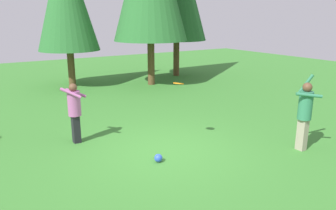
{
  "coord_description": "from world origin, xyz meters",
  "views": [
    {
      "loc": [
        -4.16,
        -6.63,
        3.34
      ],
      "look_at": [
        0.38,
        0.53,
        1.05
      ],
      "focal_mm": 35.4,
      "sensor_mm": 36.0,
      "label": 1
    }
  ],
  "objects": [
    {
      "name": "person_catcher",
      "position": [
        -1.73,
        1.85,
        0.97
      ],
      "size": [
        0.73,
        0.71,
        1.64
      ],
      "rotation": [
        0.0,
        0.0,
        -0.6
      ],
      "color": "black",
      "rests_on": "ground_plane"
    },
    {
      "name": "frisbee",
      "position": [
        0.54,
        0.28,
        1.66
      ],
      "size": [
        0.37,
        0.37,
        0.08
      ],
      "color": "orange"
    },
    {
      "name": "ground_plane",
      "position": [
        0.0,
        0.0,
        0.0
      ],
      "size": [
        40.0,
        40.0,
        0.0
      ],
      "primitive_type": "plane",
      "color": "#387A2D"
    },
    {
      "name": "ball_blue",
      "position": [
        -0.5,
        -0.42,
        0.1
      ],
      "size": [
        0.19,
        0.19,
        0.19
      ],
      "primitive_type": "sphere",
      "color": "blue",
      "rests_on": "ground_plane"
    },
    {
      "name": "person_thrower",
      "position": [
        2.99,
        -1.75,
        1.06
      ],
      "size": [
        0.69,
        0.69,
        1.95
      ],
      "rotation": [
        0.0,
        0.0,
        2.45
      ],
      "color": "gray",
      "rests_on": "ground_plane"
    }
  ]
}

